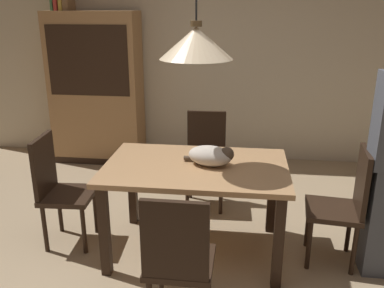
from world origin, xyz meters
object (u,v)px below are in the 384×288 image
Objects in this scene: pendant_lamp at (196,43)px; book_yellow_short at (63,3)px; chair_near_front at (178,258)px; chair_left_side at (58,186)px; book_brown_thick at (69,1)px; chair_far_back at (206,155)px; chair_right_side at (345,202)px; hutch_bookcase at (97,92)px; cat_sleeping at (211,156)px; dining_table at (196,177)px.

pendant_lamp is 2.68m from book_yellow_short.
book_yellow_short is at bearing 122.39° from chair_near_front.
book_brown_thick is at bearing 107.09° from chair_left_side.
chair_near_front is 3.65m from book_yellow_short.
chair_right_side is at bearing -38.12° from chair_far_back.
chair_far_back is 1.86m from hutch_bookcase.
cat_sleeping is at bearing 0.79° from chair_left_side.
cat_sleeping is 2.51m from hutch_bookcase.
cat_sleeping is 2.95m from book_yellow_short.
book_brown_thick is at bearing 147.98° from chair_far_back.
book_yellow_short is at bearing 180.00° from book_brown_thick.
chair_far_back reaches higher than dining_table.
hutch_bookcase is (-0.34, 1.96, 0.38)m from chair_left_side.
book_brown_thick is (-1.73, 1.08, 1.45)m from chair_far_back.
pendant_lamp is 5.42× the size of book_brown_thick.
chair_far_back is 0.93m from cat_sleeping.
pendant_lamp is at bearing 0.22° from chair_left_side.
chair_far_back reaches higher than cat_sleeping.
book_brown_thick reaches higher than book_yellow_short.
chair_left_side is at bearing -179.78° from pendant_lamp.
dining_table is 1.08× the size of pendant_lamp.
cat_sleeping is at bearing 6.20° from dining_table.
chair_near_front is at bearing -97.57° from cat_sleeping.
pendant_lamp reaches higher than book_brown_thick.
chair_near_front is 0.72× the size of pendant_lamp.
cat_sleeping is 0.31× the size of pendant_lamp.
chair_right_side is at bearing -34.54° from book_brown_thick.
chair_left_side reaches higher than cat_sleeping.
chair_far_back and chair_left_side have the same top height.
cat_sleeping is 0.22× the size of hutch_bookcase.
book_brown_thick is (-1.73, 1.96, 0.30)m from pendant_lamp.
book_yellow_short is at bearing 146.09° from chair_right_side.
chair_near_front is 1.43m from chair_left_side.
pendant_lamp is (-1.13, 0.01, 1.15)m from chair_right_side.
book_yellow_short is at bearing 132.58° from pendant_lamp.
book_brown_thick is (0.07, 0.00, 0.02)m from book_yellow_short.
pendant_lamp is at bearing -47.42° from book_yellow_short.
book_brown_thick is (-1.85, 1.95, 1.13)m from cat_sleeping.
pendant_lamp is at bearing 89.95° from chair_near_front.
dining_table is 5.83× the size of book_brown_thick.
hutch_bookcase is at bearing 99.91° from chair_left_side.
dining_table is 1.51× the size of chair_left_side.
chair_far_back and chair_near_front have the same top height.
pendant_lamp is at bearing -48.53° from book_brown_thick.
chair_right_side is at bearing -1.22° from cat_sleeping.
dining_table is 1.01m from pendant_lamp.
pendant_lamp is (0.00, 0.00, 1.01)m from dining_table.
cat_sleeping is (0.12, -0.87, 0.32)m from chair_far_back.
hutch_bookcase is at bearing -0.33° from book_brown_thick.
chair_left_side is 2.52m from book_yellow_short.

